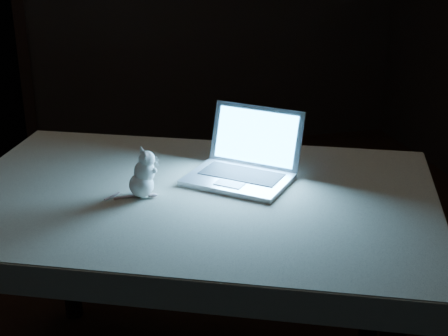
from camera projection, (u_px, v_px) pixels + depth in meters
name	position (u px, v px, depth m)	size (l,w,h in m)	color
table	(196.00, 298.00, 2.41)	(1.56, 1.00, 0.84)	black
tablecloth	(174.00, 205.00, 2.28)	(1.66, 1.11, 0.10)	beige
laptop	(238.00, 150.00, 2.30)	(0.36, 0.32, 0.24)	silver
plush_mouse	(141.00, 173.00, 2.20)	(0.12, 0.12, 0.17)	white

